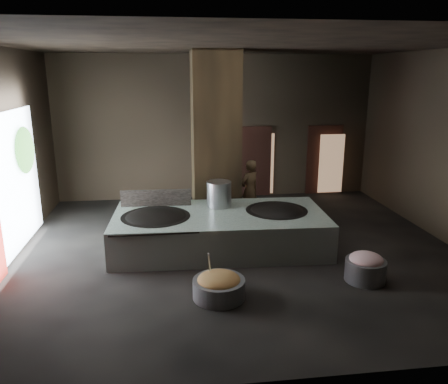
{
  "coord_description": "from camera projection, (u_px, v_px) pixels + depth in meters",
  "views": [
    {
      "loc": [
        -1.52,
        -9.29,
        3.96
      ],
      "look_at": [
        -0.26,
        0.47,
        1.25
      ],
      "focal_mm": 35.0,
      "sensor_mm": 36.0,
      "label": 1
    }
  ],
  "objects": [
    {
      "name": "floor",
      "position": [
        238.0,
        251.0,
        10.13
      ],
      "size": [
        10.0,
        9.0,
        0.1
      ],
      "primitive_type": "cube",
      "color": "black",
      "rests_on": "ground"
    },
    {
      "name": "ceiling",
      "position": [
        240.0,
        42.0,
        8.91
      ],
      "size": [
        10.0,
        9.0,
        0.1
      ],
      "primitive_type": "cube",
      "color": "black",
      "rests_on": "back_wall"
    },
    {
      "name": "back_wall",
      "position": [
        216.0,
        128.0,
        13.87
      ],
      "size": [
        10.0,
        0.1,
        4.5
      ],
      "primitive_type": "cube",
      "color": "black",
      "rests_on": "ground"
    },
    {
      "name": "front_wall",
      "position": [
        300.0,
        221.0,
        5.17
      ],
      "size": [
        10.0,
        0.1,
        4.5
      ],
      "primitive_type": "cube",
      "color": "black",
      "rests_on": "ground"
    },
    {
      "name": "pillar",
      "position": [
        216.0,
        140.0,
        11.3
      ],
      "size": [
        1.2,
        1.2,
        4.5
      ],
      "primitive_type": "cube",
      "color": "black",
      "rests_on": "ground"
    },
    {
      "name": "hearth_platform",
      "position": [
        220.0,
        230.0,
        10.1
      ],
      "size": [
        4.91,
        2.5,
        0.84
      ],
      "primitive_type": "cube",
      "rotation": [
        0.0,
        0.0,
        -0.04
      ],
      "color": "#A7BAA9",
      "rests_on": "ground"
    },
    {
      "name": "platform_cap",
      "position": [
        220.0,
        214.0,
        10.0
      ],
      "size": [
        4.72,
        2.27,
        0.03
      ],
      "primitive_type": "cube",
      "color": "black",
      "rests_on": "hearth_platform"
    },
    {
      "name": "wok_left",
      "position": [
        156.0,
        220.0,
        9.79
      ],
      "size": [
        1.52,
        1.52,
        0.42
      ],
      "primitive_type": "ellipsoid",
      "color": "black",
      "rests_on": "hearth_platform"
    },
    {
      "name": "wok_left_rim",
      "position": [
        156.0,
        217.0,
        9.77
      ],
      "size": [
        1.55,
        1.55,
        0.05
      ],
      "primitive_type": "cylinder",
      "color": "black",
      "rests_on": "hearth_platform"
    },
    {
      "name": "wok_right",
      "position": [
        276.0,
        214.0,
        10.23
      ],
      "size": [
        1.42,
        1.42,
        0.4
      ],
      "primitive_type": "ellipsoid",
      "color": "black",
      "rests_on": "hearth_platform"
    },
    {
      "name": "wok_right_rim",
      "position": [
        277.0,
        211.0,
        10.21
      ],
      "size": [
        1.45,
        1.45,
        0.05
      ],
      "primitive_type": "cylinder",
      "color": "black",
      "rests_on": "hearth_platform"
    },
    {
      "name": "stock_pot",
      "position": [
        219.0,
        194.0,
        10.45
      ],
      "size": [
        0.59,
        0.59,
        0.63
      ],
      "primitive_type": "cylinder",
      "color": "#A1A4A8",
      "rests_on": "hearth_platform"
    },
    {
      "name": "splash_guard",
      "position": [
        156.0,
        198.0,
        10.48
      ],
      "size": [
        1.68,
        0.13,
        0.42
      ],
      "primitive_type": "cube",
      "rotation": [
        0.0,
        0.0,
        -0.04
      ],
      "color": "black",
      "rests_on": "hearth_platform"
    },
    {
      "name": "cook",
      "position": [
        250.0,
        190.0,
        11.94
      ],
      "size": [
        0.73,
        0.66,
        1.68
      ],
      "primitive_type": "imported",
      "rotation": [
        0.0,
        0.0,
        3.71
      ],
      "color": "brown",
      "rests_on": "ground"
    },
    {
      "name": "veg_basin",
      "position": [
        219.0,
        289.0,
        7.9
      ],
      "size": [
        1.13,
        1.13,
        0.35
      ],
      "primitive_type": "cylinder",
      "rotation": [
        0.0,
        0.0,
        0.22
      ],
      "color": "slate",
      "rests_on": "ground"
    },
    {
      "name": "veg_fill",
      "position": [
        219.0,
        280.0,
        7.85
      ],
      "size": [
        0.78,
        0.78,
        0.24
      ],
      "primitive_type": "ellipsoid",
      "color": "olive",
      "rests_on": "veg_basin"
    },
    {
      "name": "ladle",
      "position": [
        210.0,
        266.0,
        7.92
      ],
      "size": [
        0.11,
        0.37,
        0.68
      ],
      "primitive_type": "cylinder",
      "rotation": [
        0.49,
        0.0,
        -0.22
      ],
      "color": "#A1A4A8",
      "rests_on": "veg_basin"
    },
    {
      "name": "meat_basin",
      "position": [
        365.0,
        270.0,
        8.53
      ],
      "size": [
        0.98,
        0.98,
        0.43
      ],
      "primitive_type": "cylinder",
      "rotation": [
        0.0,
        0.0,
        -0.3
      ],
      "color": "slate",
      "rests_on": "ground"
    },
    {
      "name": "meat_fill",
      "position": [
        366.0,
        259.0,
        8.47
      ],
      "size": [
        0.65,
        0.65,
        0.25
      ],
      "primitive_type": "ellipsoid",
      "color": "#D17D86",
      "rests_on": "meat_basin"
    },
    {
      "name": "doorway_near",
      "position": [
        253.0,
        163.0,
        14.23
      ],
      "size": [
        1.18,
        0.08,
        2.38
      ],
      "primitive_type": "cube",
      "color": "black",
      "rests_on": "ground"
    },
    {
      "name": "doorway_near_glow",
      "position": [
        261.0,
        164.0,
        14.3
      ],
      "size": [
        0.84,
        0.04,
        1.99
      ],
      "primitive_type": "cube",
      "color": "#8C6647",
      "rests_on": "ground"
    },
    {
      "name": "doorway_far",
      "position": [
        324.0,
        161.0,
        14.52
      ],
      "size": [
        1.18,
        0.08,
        2.38
      ],
      "primitive_type": "cube",
      "color": "black",
      "rests_on": "ground"
    },
    {
      "name": "doorway_far_glow",
      "position": [
        331.0,
        164.0,
        14.35
      ],
      "size": [
        0.82,
        0.04,
        1.93
      ],
      "primitive_type": "cube",
      "color": "#8C6647",
      "rests_on": "ground"
    },
    {
      "name": "left_opening",
      "position": [
        7.0,
        187.0,
        9.28
      ],
      "size": [
        0.04,
        4.2,
        3.1
      ],
      "primitive_type": "cube",
      "color": "white",
      "rests_on": "ground"
    },
    {
      "name": "tree_silhouette",
      "position": [
        25.0,
        150.0,
        10.18
      ],
      "size": [
        0.28,
        1.1,
        1.1
      ],
      "primitive_type": "ellipsoid",
      "color": "#194714",
      "rests_on": "left_opening"
    }
  ]
}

